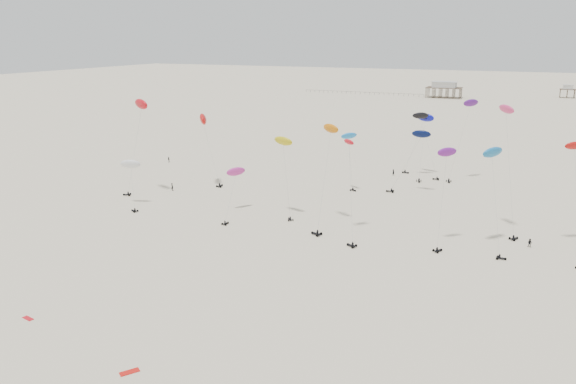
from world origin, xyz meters
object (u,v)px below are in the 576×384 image
at_px(pavilion_main, 444,91).
at_px(spectator_0, 172,190).
at_px(rig_3, 576,167).
at_px(rig_0, 466,120).
at_px(rig_8, 327,158).
at_px(pavilion_small, 567,92).

bearing_deg(pavilion_main, spectator_0, -96.16).
distance_m(rig_3, spectator_0, 89.03).
relative_size(rig_0, rig_8, 1.02).
distance_m(rig_8, spectator_0, 45.99).
bearing_deg(rig_8, pavilion_main, 18.35).
relative_size(pavilion_small, rig_3, 0.41).
relative_size(pavilion_main, spectator_0, 9.46).
bearing_deg(rig_0, rig_8, 53.53).
bearing_deg(rig_3, pavilion_main, -133.02).
bearing_deg(rig_3, spectator_0, -58.18).
xyz_separation_m(rig_0, spectator_0, (-63.84, -41.37, -15.85)).
height_order(pavilion_small, spectator_0, pavilion_small).
height_order(pavilion_main, pavilion_small, pavilion_main).
height_order(pavilion_main, spectator_0, pavilion_main).
bearing_deg(rig_0, rig_3, 104.91).
distance_m(rig_3, rig_8, 44.93).
xyz_separation_m(rig_0, rig_8, (-20.61, -49.33, -2.32)).
bearing_deg(rig_3, rig_0, -117.92).
xyz_separation_m(pavilion_main, spectator_0, (-26.90, -249.29, -4.22)).
height_order(pavilion_small, rig_0, rig_0).
distance_m(pavilion_main, rig_8, 257.94).
relative_size(pavilion_small, spectator_0, 4.05).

